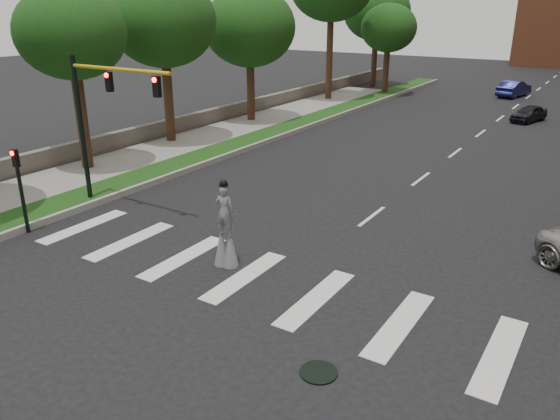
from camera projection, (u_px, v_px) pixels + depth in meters
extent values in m
plane|color=black|center=(261.00, 301.00, 15.83)|extent=(160.00, 160.00, 0.00)
cube|color=#163C11|center=(287.00, 128.00, 37.35)|extent=(2.00, 60.00, 0.25)
cube|color=gray|center=(300.00, 130.00, 36.81)|extent=(0.20, 60.00, 0.28)
cube|color=gray|center=(149.00, 154.00, 30.97)|extent=(4.00, 60.00, 0.18)
cube|color=#5C564E|center=(239.00, 110.00, 41.53)|extent=(0.50, 56.00, 1.10)
cylinder|color=black|center=(319.00, 372.00, 12.74)|extent=(0.90, 0.90, 0.04)
cylinder|color=black|center=(82.00, 132.00, 22.62)|extent=(0.20, 0.20, 6.20)
cylinder|color=gold|center=(119.00, 69.00, 20.36)|extent=(5.20, 0.14, 0.14)
cube|color=black|center=(109.00, 82.00, 20.84)|extent=(0.28, 0.18, 0.75)
cylinder|color=#FF0C0C|center=(106.00, 75.00, 20.67)|extent=(0.18, 0.06, 0.18)
cube|color=black|center=(157.00, 87.00, 19.59)|extent=(0.28, 0.18, 0.75)
cylinder|color=#FF0C0C|center=(154.00, 80.00, 19.42)|extent=(0.18, 0.06, 0.18)
cylinder|color=black|center=(22.00, 195.00, 20.08)|extent=(0.14, 0.14, 3.00)
cube|color=black|center=(15.00, 158.00, 19.58)|extent=(0.25, 0.16, 0.65)
cylinder|color=#FF0C0C|center=(12.00, 153.00, 19.43)|extent=(0.16, 0.05, 0.16)
cylinder|color=#342015|center=(231.00, 251.00, 17.79)|extent=(0.07, 0.07, 1.05)
cylinder|color=#342015|center=(222.00, 250.00, 17.89)|extent=(0.07, 0.07, 1.05)
cone|color=slate|center=(230.00, 248.00, 17.74)|extent=(0.52, 0.52, 1.32)
cone|color=slate|center=(222.00, 246.00, 17.85)|extent=(0.52, 0.52, 1.32)
imported|color=slate|center=(225.00, 211.00, 17.35)|extent=(0.70, 0.53, 1.72)
sphere|color=black|center=(224.00, 184.00, 17.02)|extent=(0.26, 0.26, 0.26)
cylinder|color=black|center=(224.00, 185.00, 17.04)|extent=(0.34, 0.34, 0.02)
cube|color=yellow|center=(226.00, 196.00, 17.30)|extent=(0.22, 0.05, 0.10)
imported|color=black|center=(529.00, 114.00, 39.80)|extent=(2.39, 3.74, 1.19)
imported|color=#16174E|center=(514.00, 89.00, 50.50)|extent=(2.47, 4.71, 1.48)
cylinder|color=#342015|center=(82.00, 117.00, 27.37)|extent=(0.56, 0.56, 5.50)
ellipsoid|color=#113610|center=(71.00, 33.00, 25.93)|extent=(5.23, 5.23, 4.44)
cylinder|color=#342015|center=(168.00, 97.00, 32.90)|extent=(0.56, 0.56, 5.62)
ellipsoid|color=#113610|center=(163.00, 21.00, 31.35)|extent=(6.18, 6.18, 5.26)
cylinder|color=#342015|center=(251.00, 87.00, 39.07)|extent=(0.56, 0.56, 4.99)
ellipsoid|color=#113610|center=(250.00, 27.00, 37.63)|extent=(6.36, 6.36, 5.41)
cylinder|color=#342015|center=(329.00, 55.00, 47.50)|extent=(0.56, 0.56, 7.85)
cylinder|color=#342015|center=(374.00, 58.00, 55.98)|extent=(0.56, 0.56, 5.69)
ellipsoid|color=#113610|center=(377.00, 12.00, 54.38)|extent=(6.65, 6.65, 5.66)
cylinder|color=#342015|center=(386.00, 69.00, 51.07)|extent=(0.56, 0.56, 4.77)
ellipsoid|color=#113610|center=(389.00, 28.00, 49.78)|extent=(5.10, 5.10, 4.34)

